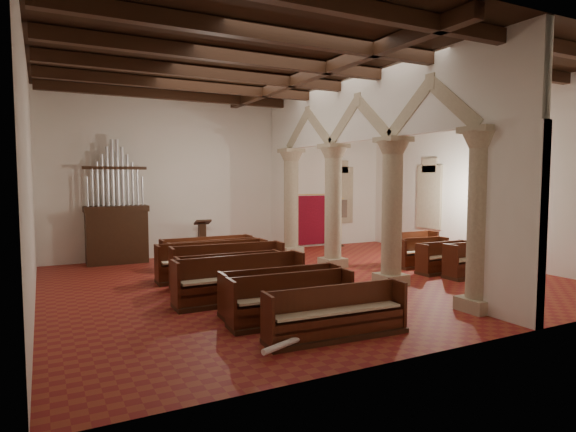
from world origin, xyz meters
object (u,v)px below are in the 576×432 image
(aisle_pew_0, at_px, (472,265))
(lectern, at_px, (202,241))
(nave_pew_0, at_px, (337,321))
(pipe_organ, at_px, (116,224))
(processional_banner, at_px, (341,228))

(aisle_pew_0, bearing_deg, lectern, 129.47)
(lectern, height_order, nave_pew_0, lectern)
(nave_pew_0, bearing_deg, pipe_organ, 107.10)
(lectern, bearing_deg, aisle_pew_0, -48.72)
(processional_banner, distance_m, nave_pew_0, 12.16)
(lectern, xyz_separation_m, processional_banner, (6.23, 0.01, 0.18))
(processional_banner, relative_size, aisle_pew_0, 1.21)
(pipe_organ, relative_size, processional_banner, 2.02)
(lectern, distance_m, processional_banner, 6.23)
(processional_banner, bearing_deg, pipe_organ, -163.79)
(pipe_organ, distance_m, lectern, 3.14)
(pipe_organ, bearing_deg, lectern, -0.24)
(lectern, relative_size, processional_banner, 0.65)
(processional_banner, relative_size, nave_pew_0, 0.77)
(pipe_organ, xyz_separation_m, aisle_pew_0, (9.08, -7.32, -1.02))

